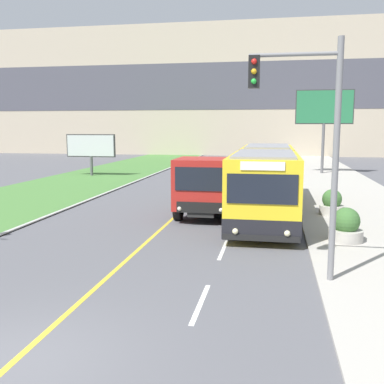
{
  "coord_description": "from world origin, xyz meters",
  "views": [
    {
      "loc": [
        4.33,
        -6.47,
        4.01
      ],
      "look_at": [
        1.1,
        11.09,
        1.4
      ],
      "focal_mm": 42.0,
      "sensor_mm": 36.0,
      "label": 1
    }
  ],
  "objects": [
    {
      "name": "billboard_large",
      "position": [
        8.34,
        33.03,
        5.36
      ],
      "size": [
        4.74,
        0.24,
        7.06
      ],
      "color": "#59595B",
      "rests_on": "ground_plane"
    },
    {
      "name": "planter_round_near",
      "position": [
        6.82,
        9.36,
        0.59
      ],
      "size": [
        1.16,
        1.16,
        1.18
      ],
      "color": "#B7B2A8",
      "rests_on": "sidewalk_right"
    },
    {
      "name": "dump_truck",
      "position": [
        1.43,
        13.14,
        1.34
      ],
      "size": [
        2.54,
        6.54,
        2.67
      ],
      "color": "black",
      "rests_on": "ground_plane"
    },
    {
      "name": "city_bus",
      "position": [
        3.96,
        14.52,
        1.53
      ],
      "size": [
        2.74,
        13.05,
        3.02
      ],
      "color": "yellow",
      "rests_on": "ground_plane"
    },
    {
      "name": "car_distant",
      "position": [
        3.57,
        32.16,
        0.69
      ],
      "size": [
        1.8,
        4.3,
        1.45
      ],
      "color": "silver",
      "rests_on": "ground_plane"
    },
    {
      "name": "apartment_block_background",
      "position": [
        0.0,
        59.66,
        9.02
      ],
      "size": [
        80.0,
        8.04,
        18.03
      ],
      "color": "#BCAD93",
      "rests_on": "ground_plane"
    },
    {
      "name": "ground_plane",
      "position": [
        0.0,
        0.0,
        0.0
      ],
      "size": [
        300.0,
        300.0,
        0.0
      ],
      "primitive_type": "plane",
      "color": "#56565B"
    },
    {
      "name": "lane_marking_centre",
      "position": [
        0.38,
        2.37,
        0.0
      ],
      "size": [
        2.88,
        140.0,
        0.01
      ],
      "color": "gold",
      "rests_on": "ground_plane"
    },
    {
      "name": "billboard_small",
      "position": [
        -10.41,
        28.09,
        2.38
      ],
      "size": [
        4.12,
        0.24,
        3.39
      ],
      "color": "#59595B",
      "rests_on": "ground_plane"
    },
    {
      "name": "planter_round_second",
      "position": [
        6.92,
        14.2,
        0.58
      ],
      "size": [
        1.09,
        1.09,
        1.15
      ],
      "color": "#B7B2A8",
      "rests_on": "sidewalk_right"
    },
    {
      "name": "traffic_light_mast",
      "position": [
        5.2,
        5.18,
        3.91
      ],
      "size": [
        2.28,
        0.32,
        6.16
      ],
      "color": "slate",
      "rests_on": "ground_plane"
    }
  ]
}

